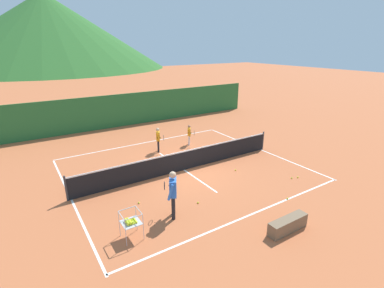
% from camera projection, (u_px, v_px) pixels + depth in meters
% --- Properties ---
extents(ground_plane, '(120.00, 120.00, 0.00)m').
position_uv_depth(ground_plane, '(184.00, 170.00, 13.58)').
color(ground_plane, '#BC6038').
extents(line_baseline_near, '(10.21, 0.08, 0.01)m').
position_uv_depth(line_baseline_near, '(250.00, 215.00, 10.01)').
color(line_baseline_near, white).
rests_on(line_baseline_near, ground).
extents(line_baseline_far, '(10.21, 0.08, 0.01)m').
position_uv_depth(line_baseline_far, '(144.00, 143.00, 17.30)').
color(line_baseline_far, white).
rests_on(line_baseline_far, ground).
extents(line_sideline_west, '(0.08, 9.18, 0.01)m').
position_uv_depth(line_sideline_west, '(71.00, 200.00, 10.99)').
color(line_sideline_west, white).
rests_on(line_sideline_west, ground).
extents(line_sideline_east, '(0.08, 9.18, 0.01)m').
position_uv_depth(line_sideline_east, '(261.00, 150.00, 16.18)').
color(line_sideline_east, white).
rests_on(line_sideline_east, ground).
extents(line_service_center, '(0.08, 5.21, 0.01)m').
position_uv_depth(line_service_center, '(184.00, 170.00, 13.58)').
color(line_service_center, white).
rests_on(line_service_center, ground).
extents(tennis_net, '(10.54, 0.08, 1.05)m').
position_uv_depth(tennis_net, '(184.00, 160.00, 13.42)').
color(tennis_net, '#333338').
rests_on(tennis_net, ground).
extents(instructor, '(0.56, 0.85, 1.72)m').
position_uv_depth(instructor, '(173.00, 190.00, 9.60)').
color(instructor, black).
rests_on(instructor, ground).
extents(student_0, '(0.43, 0.73, 1.37)m').
position_uv_depth(student_0, '(158.00, 138.00, 15.63)').
color(student_0, black).
rests_on(student_0, ground).
extents(student_1, '(0.41, 0.68, 1.21)m').
position_uv_depth(student_1, '(189.00, 133.00, 16.73)').
color(student_1, silver).
rests_on(student_1, ground).
extents(ball_cart, '(0.58, 0.58, 0.90)m').
position_uv_depth(ball_cart, '(130.00, 222.00, 8.65)').
color(ball_cart, '#B7B7BC').
rests_on(ball_cart, ground).
extents(tennis_ball_0, '(0.07, 0.07, 0.07)m').
position_uv_depth(tennis_ball_0, '(235.00, 170.00, 13.50)').
color(tennis_ball_0, yellow).
rests_on(tennis_ball_0, ground).
extents(tennis_ball_1, '(0.07, 0.07, 0.07)m').
position_uv_depth(tennis_ball_1, '(288.00, 198.00, 11.02)').
color(tennis_ball_1, yellow).
rests_on(tennis_ball_1, ground).
extents(tennis_ball_2, '(0.07, 0.07, 0.07)m').
position_uv_depth(tennis_ball_2, '(292.00, 178.00, 12.69)').
color(tennis_ball_2, yellow).
rests_on(tennis_ball_2, ground).
extents(tennis_ball_3, '(0.07, 0.07, 0.07)m').
position_uv_depth(tennis_ball_3, '(298.00, 177.00, 12.77)').
color(tennis_ball_3, yellow).
rests_on(tennis_ball_3, ground).
extents(tennis_ball_4, '(0.07, 0.07, 0.07)m').
position_uv_depth(tennis_ball_4, '(198.00, 203.00, 10.73)').
color(tennis_ball_4, yellow).
rests_on(tennis_ball_4, ground).
extents(tennis_ball_5, '(0.07, 0.07, 0.07)m').
position_uv_depth(tennis_ball_5, '(139.00, 203.00, 10.72)').
color(tennis_ball_5, yellow).
rests_on(tennis_ball_5, ground).
extents(windscreen_fence, '(22.46, 0.08, 2.34)m').
position_uv_depth(windscreen_fence, '(119.00, 111.00, 20.33)').
color(windscreen_fence, '#286B33').
rests_on(windscreen_fence, ground).
extents(courtside_bench, '(1.50, 0.36, 0.46)m').
position_uv_depth(courtside_bench, '(288.00, 225.00, 9.10)').
color(courtside_bench, brown).
rests_on(courtside_bench, ground).
extents(hill_0, '(53.92, 53.92, 16.95)m').
position_uv_depth(hill_0, '(47.00, 31.00, 66.93)').
color(hill_0, '#2D6628').
rests_on(hill_0, ground).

